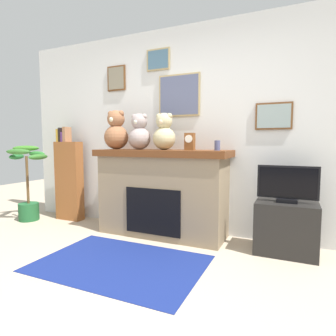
{
  "coord_description": "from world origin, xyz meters",
  "views": [
    {
      "loc": [
        1.17,
        -1.44,
        1.15
      ],
      "look_at": [
        -0.23,
        1.68,
        0.84
      ],
      "focal_mm": 30.1,
      "sensor_mm": 36.0,
      "label": 1
    }
  ],
  "objects": [
    {
      "name": "area_rug",
      "position": [
        -0.3,
        0.73,
        0.0
      ],
      "size": [
        1.56,
        1.07,
        0.01
      ],
      "primitive_type": "cube",
      "color": "navy",
      "rests_on": "ground_plane"
    },
    {
      "name": "teddy_bear_brown",
      "position": [
        -0.27,
        1.65,
        1.26
      ],
      "size": [
        0.27,
        0.27,
        0.44
      ],
      "color": "tan",
      "rests_on": "fireplace"
    },
    {
      "name": "teddy_bear_cream",
      "position": [
        -0.96,
        1.65,
        1.29
      ],
      "size": [
        0.31,
        0.31,
        0.51
      ],
      "color": "#915C3C",
      "rests_on": "fireplace"
    },
    {
      "name": "teddy_bear_tan",
      "position": [
        -0.61,
        1.65,
        1.26
      ],
      "size": [
        0.28,
        0.28,
        0.45
      ],
      "color": "#9E8E8B",
      "rests_on": "fireplace"
    },
    {
      "name": "television",
      "position": [
        1.12,
        1.64,
        0.72
      ],
      "size": [
        0.59,
        0.14,
        0.38
      ],
      "color": "black",
      "rests_on": "tv_stand"
    },
    {
      "name": "tv_stand",
      "position": [
        1.12,
        1.64,
        0.27
      ],
      "size": [
        0.6,
        0.4,
        0.54
      ],
      "primitive_type": "cube",
      "color": "black",
      "rests_on": "ground_plane"
    },
    {
      "name": "potted_plant",
      "position": [
        -2.38,
        1.45,
        0.49
      ],
      "size": [
        0.56,
        0.54,
        1.1
      ],
      "color": "#1E592D",
      "rests_on": "ground_plane"
    },
    {
      "name": "candle_jar",
      "position": [
        0.39,
        1.66,
        1.11
      ],
      "size": [
        0.06,
        0.06,
        0.11
      ],
      "primitive_type": "cylinder",
      "color": "#4C517A",
      "rests_on": "fireplace"
    },
    {
      "name": "ground_plane",
      "position": [
        0.0,
        0.0,
        0.0
      ],
      "size": [
        12.0,
        12.0,
        0.0
      ],
      "primitive_type": "plane",
      "color": "tan"
    },
    {
      "name": "mantel_clock",
      "position": [
        0.06,
        1.65,
        1.16
      ],
      "size": [
        0.11,
        0.08,
        0.2
      ],
      "color": "brown",
      "rests_on": "fireplace"
    },
    {
      "name": "back_wall",
      "position": [
        -0.0,
        2.0,
        1.3
      ],
      "size": [
        5.2,
        0.15,
        2.6
      ],
      "color": "silver",
      "rests_on": "ground_plane"
    },
    {
      "name": "fireplace",
      "position": [
        -0.3,
        1.67,
        0.54
      ],
      "size": [
        1.67,
        0.59,
        1.06
      ],
      "color": "#867257",
      "rests_on": "ground_plane"
    },
    {
      "name": "bookshelf",
      "position": [
        -1.87,
        1.74,
        0.61
      ],
      "size": [
        0.41,
        0.16,
        1.37
      ],
      "color": "brown",
      "rests_on": "ground_plane"
    }
  ]
}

